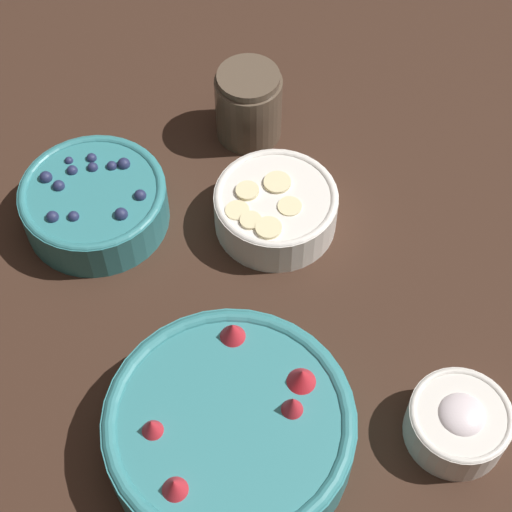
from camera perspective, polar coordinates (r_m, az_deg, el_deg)
ground_plane at (r=0.99m, az=2.93°, el=-1.32°), size 4.00×4.00×0.00m
bowl_strawberries at (r=0.86m, az=-1.75°, el=-11.40°), size 0.25×0.25×0.08m
bowl_blueberries at (r=1.03m, az=-10.73°, el=3.59°), size 0.17×0.17×0.06m
bowl_bananas at (r=1.01m, az=1.31°, el=3.29°), size 0.15×0.15×0.06m
bowl_cream at (r=0.89m, az=13.34°, el=-10.69°), size 0.10×0.10×0.06m
jar_chocolate at (r=1.09m, az=-0.50°, el=9.93°), size 0.08×0.08×0.10m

